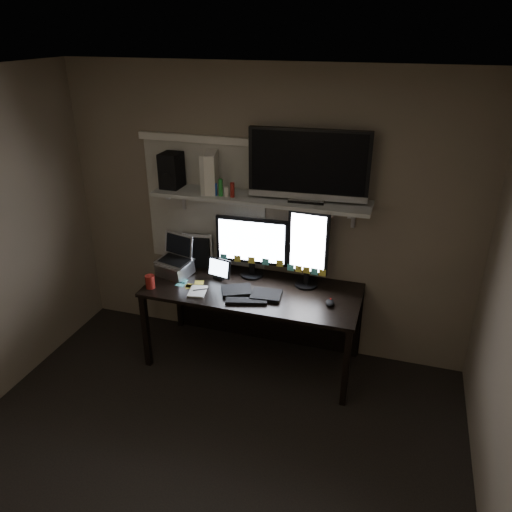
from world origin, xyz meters
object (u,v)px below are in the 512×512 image
at_px(keyboard, 251,293).
at_px(tv, 309,166).
at_px(desk, 257,300).
at_px(laptop, 174,258).
at_px(game_console, 212,172).
at_px(tablet, 219,269).
at_px(mouse, 330,303).
at_px(speaker, 172,170).
at_px(monitor_landscape, 252,247).
at_px(monitor_portrait, 308,249).
at_px(cup, 150,282).

relative_size(keyboard, tv, 0.54).
xyz_separation_m(desk, laptop, (-0.73, -0.09, 0.35)).
xyz_separation_m(desk, keyboard, (0.02, -0.22, 0.19)).
bearing_deg(game_console, laptop, -164.50).
bearing_deg(tablet, laptop, -160.85).
bearing_deg(desk, mouse, -16.36).
distance_m(tv, speaker, 1.18).
relative_size(mouse, tablet, 0.47).
bearing_deg(speaker, monitor_landscape, 1.13).
height_order(desk, tablet, tablet).
bearing_deg(monitor_portrait, tablet, -168.87).
distance_m(mouse, laptop, 1.41).
xyz_separation_m(mouse, game_console, (-1.09, 0.29, 0.89)).
bearing_deg(desk, laptop, -173.21).
bearing_deg(tv, mouse, -48.86).
bearing_deg(tablet, monitor_portrait, 18.98).
distance_m(mouse, tv, 1.09).
relative_size(tv, game_console, 2.87).
height_order(mouse, speaker, speaker).
xyz_separation_m(keyboard, tv, (0.37, 0.31, 1.02)).
relative_size(tablet, laptop, 0.65).
distance_m(monitor_landscape, cup, 0.91).
relative_size(monitor_landscape, game_console, 1.94).
xyz_separation_m(monitor_landscape, cup, (-0.75, -0.47, -0.22)).
height_order(monitor_portrait, tablet, monitor_portrait).
relative_size(tv, speaker, 3.17).
xyz_separation_m(desk, speaker, (-0.79, 0.10, 1.07)).
bearing_deg(tablet, desk, 17.17).
relative_size(laptop, game_console, 1.05).
xyz_separation_m(keyboard, mouse, (0.65, 0.03, 0.00)).
height_order(keyboard, speaker, speaker).
distance_m(cup, tv, 1.62).
relative_size(desk, game_console, 5.51).
height_order(monitor_landscape, tv, tv).
relative_size(keyboard, game_console, 1.56).
bearing_deg(monitor_portrait, mouse, -43.09).
height_order(desk, game_console, game_console).
relative_size(desk, tv, 1.92).
relative_size(laptop, speaker, 1.16).
bearing_deg(monitor_portrait, monitor_landscape, 179.04).
relative_size(desk, keyboard, 3.54).
bearing_deg(monitor_portrait, desk, -167.45).
xyz_separation_m(mouse, speaker, (-1.45, 0.29, 0.88)).
xyz_separation_m(mouse, laptop, (-1.40, 0.11, 0.15)).
bearing_deg(keyboard, cup, 173.67).
bearing_deg(desk, keyboard, -84.59).
bearing_deg(tablet, tv, 20.63).
distance_m(desk, speaker, 1.33).
bearing_deg(game_console, monitor_portrait, -16.20).
relative_size(keyboard, tablet, 2.30).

